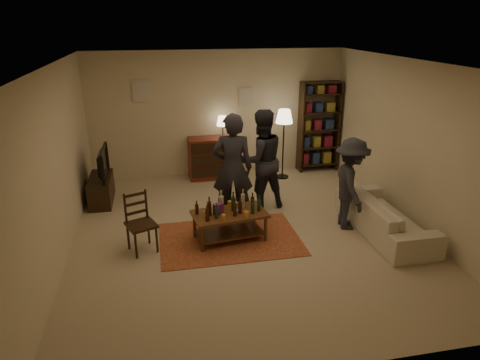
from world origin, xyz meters
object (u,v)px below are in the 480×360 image
object	(u,v)px
tv_stand	(101,183)
bookshelf	(319,126)
dining_chair	(140,220)
person_right	(261,160)
floor_lamp	(284,121)
person_left	(232,168)
coffee_table	(229,216)
dresser	(212,157)
person_by_sofa	(350,184)
sofa	(385,215)

from	to	relation	value
tv_stand	bookshelf	bearing A→B (deg)	11.80
dining_chair	person_right	bearing A→B (deg)	6.63
floor_lamp	person_left	world-z (taller)	person_left
person_left	coffee_table	bearing A→B (deg)	84.01
dresser	bookshelf	size ratio (longest dim) A/B	0.67
bookshelf	tv_stand	bearing A→B (deg)	-168.20
tv_stand	person_by_sofa	distance (m)	4.57
floor_lamp	person_left	bearing A→B (deg)	-128.04
coffee_table	person_right	size ratio (longest dim) A/B	0.66
bookshelf	floor_lamp	xyz separation A→B (m)	(-0.93, -0.37, 0.24)
person_right	person_by_sofa	distance (m)	1.65
coffee_table	person_left	xyz separation A→B (m)	(0.18, 0.71, 0.53)
dresser	sofa	xyz separation A→B (m)	(2.39, -3.11, -0.17)
person_right	dresser	bearing A→B (deg)	-81.62
dresser	sofa	bearing A→B (deg)	-52.46
dining_chair	sofa	bearing A→B (deg)	-25.05
bookshelf	person_by_sofa	size ratio (longest dim) A/B	1.31
sofa	person_right	distance (m)	2.31
coffee_table	dresser	distance (m)	2.86
floor_lamp	person_right	xyz separation A→B (m)	(-0.86, -1.44, -0.35)
coffee_table	person_right	bearing A→B (deg)	55.39
dresser	floor_lamp	size ratio (longest dim) A/B	0.90
dresser	person_by_sofa	distance (m)	3.39
person_right	tv_stand	bearing A→B (deg)	-27.95
coffee_table	dining_chair	world-z (taller)	dining_chair
sofa	tv_stand	bearing A→B (deg)	64.66
person_left	bookshelf	bearing A→B (deg)	-128.49
tv_stand	bookshelf	xyz separation A→B (m)	(4.69, 0.98, 0.65)
dining_chair	dresser	distance (m)	3.26
dining_chair	bookshelf	distance (m)	4.95
person_left	person_by_sofa	bearing A→B (deg)	169.06
sofa	person_left	xyz separation A→B (m)	(-2.34, 0.96, 0.64)
tv_stand	person_left	distance (m)	2.68
dining_chair	person_left	distance (m)	1.78
coffee_table	dresser	bearing A→B (deg)	87.45
dining_chair	floor_lamp	size ratio (longest dim) A/B	0.61
tv_stand	person_by_sofa	bearing A→B (deg)	-24.50
bookshelf	floor_lamp	world-z (taller)	bookshelf
bookshelf	person_left	world-z (taller)	bookshelf
sofa	bookshelf	bearing A→B (deg)	-0.82
dining_chair	sofa	size ratio (longest dim) A/B	0.45
sofa	person_left	size ratio (longest dim) A/B	1.10
floor_lamp	sofa	distance (m)	3.10
sofa	coffee_table	bearing A→B (deg)	84.27
dresser	floor_lamp	bearing A→B (deg)	-11.23
tv_stand	person_by_sofa	xyz separation A→B (m)	(4.14, -1.89, 0.38)
dining_chair	person_by_sofa	distance (m)	3.40
bookshelf	person_right	bearing A→B (deg)	-134.79
coffee_table	tv_stand	world-z (taller)	tv_stand
sofa	person_right	world-z (taller)	person_right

